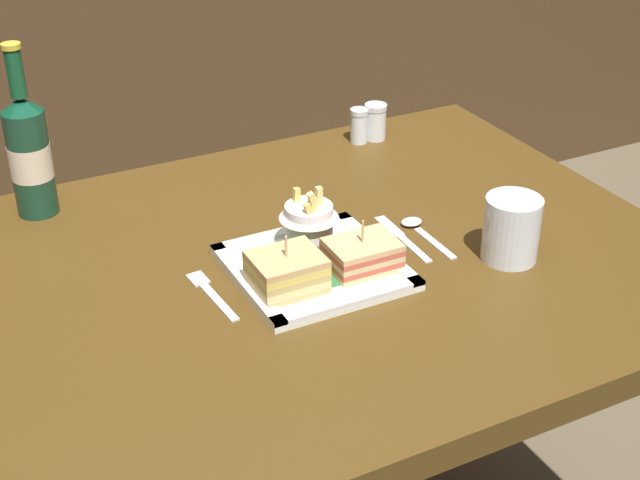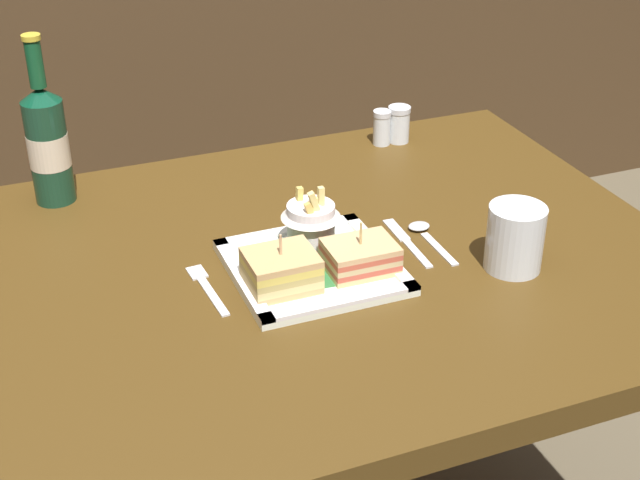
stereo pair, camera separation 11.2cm
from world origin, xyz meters
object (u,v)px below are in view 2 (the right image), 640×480
object	(u,v)px
square_plate	(312,268)
sandwich_half_left	(281,270)
beer_bottle	(48,142)
fork	(206,287)
dining_table	(327,316)
sandwich_half_right	(360,257)
salt_shaker	(382,130)
pepper_shaker	(399,126)
knife	(406,240)
spoon	(424,232)
water_glass	(514,242)
fries_cup	(311,218)

from	to	relation	value
square_plate	sandwich_half_left	size ratio (longest dim) A/B	2.41
beer_bottle	fork	distance (m)	0.41
dining_table	sandwich_half_right	bearing A→B (deg)	-71.83
dining_table	fork	world-z (taller)	fork
beer_bottle	salt_shaker	size ratio (longest dim) A/B	4.25
beer_bottle	pepper_shaker	world-z (taller)	beer_bottle
beer_bottle	sandwich_half_right	bearing A→B (deg)	-47.32
dining_table	knife	distance (m)	0.17
square_plate	salt_shaker	xyz separation A→B (m)	(0.29, 0.38, 0.02)
fork	knife	world-z (taller)	same
dining_table	spoon	xyz separation A→B (m)	(0.17, 0.00, 0.12)
water_glass	pepper_shaker	bearing A→B (deg)	84.32
sandwich_half_right	sandwich_half_left	bearing A→B (deg)	180.00
sandwich_half_right	pepper_shaker	world-z (taller)	sandwich_half_right
pepper_shaker	sandwich_half_right	bearing A→B (deg)	-122.39
sandwich_half_left	pepper_shaker	size ratio (longest dim) A/B	1.39
sandwich_half_right	fries_cup	xyz separation A→B (m)	(-0.04, 0.09, 0.03)
square_plate	pepper_shaker	size ratio (longest dim) A/B	3.36
square_plate	sandwich_half_left	distance (m)	0.08
sandwich_half_left	sandwich_half_right	world-z (taller)	sandwich_half_left
water_glass	spoon	bearing A→B (deg)	119.30
sandwich_half_right	pepper_shaker	bearing A→B (deg)	57.61
dining_table	salt_shaker	world-z (taller)	salt_shaker
dining_table	pepper_shaker	world-z (taller)	pepper_shaker
sandwich_half_right	water_glass	size ratio (longest dim) A/B	1.02
square_plate	knife	xyz separation A→B (m)	(0.17, 0.03, -0.01)
fries_cup	spoon	world-z (taller)	fries_cup
water_glass	sandwich_half_right	bearing A→B (deg)	164.05
salt_shaker	square_plate	bearing A→B (deg)	-127.11
dining_table	sandwich_half_left	size ratio (longest dim) A/B	10.95
water_glass	knife	size ratio (longest dim) A/B	0.63
sandwich_half_right	pepper_shaker	size ratio (longest dim) A/B	1.45
dining_table	spoon	world-z (taller)	spoon
sandwich_half_right	water_glass	distance (m)	0.23
square_plate	dining_table	bearing A→B (deg)	42.61
sandwich_half_left	fork	size ratio (longest dim) A/B	0.69
beer_bottle	knife	size ratio (longest dim) A/B	1.81
sandwich_half_left	water_glass	distance (m)	0.35
fries_cup	knife	xyz separation A→B (m)	(0.15, -0.02, -0.06)
dining_table	salt_shaker	bearing A→B (deg)	54.10
water_glass	fries_cup	bearing A→B (deg)	150.45
fries_cup	knife	bearing A→B (deg)	-7.94
water_glass	fork	distance (m)	0.45
sandwich_half_right	fries_cup	distance (m)	0.10
sandwich_half_left	water_glass	xyz separation A→B (m)	(0.34, -0.06, 0.01)
dining_table	sandwich_half_right	distance (m)	0.16
salt_shaker	water_glass	bearing A→B (deg)	-91.43
spoon	dining_table	bearing A→B (deg)	-179.21
dining_table	fork	distance (m)	0.23
square_plate	sandwich_half_right	size ratio (longest dim) A/B	2.32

